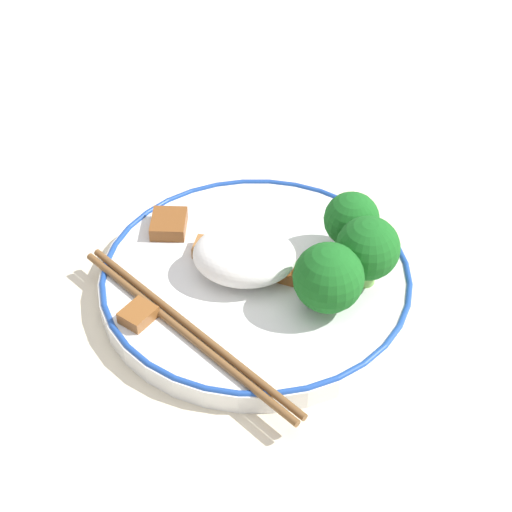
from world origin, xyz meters
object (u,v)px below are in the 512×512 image
plate (256,280)px  broccoli_back_center (368,248)px  broccoli_back_right (352,220)px  broccoli_back_left (328,278)px  chopsticks (187,329)px

plate → broccoli_back_center: broccoli_back_center is taller
broccoli_back_center → broccoli_back_right: size_ratio=1.08×
broccoli_back_left → broccoli_back_center: 0.04m
broccoli_back_left → broccoli_back_right: bearing=76.5°
plate → broccoli_back_center: 0.10m
broccoli_back_center → broccoli_back_right: 0.04m
plate → broccoli_back_right: bearing=26.0°
broccoli_back_right → chopsticks: broccoli_back_right is taller
broccoli_back_center → broccoli_back_right: (-0.01, 0.04, -0.00)m
plate → broccoli_back_left: bearing=-28.2°
plate → chopsticks: chopsticks is taller
broccoli_back_center → chopsticks: (-0.14, -0.07, -0.03)m
broccoli_back_left → broccoli_back_center: (0.03, 0.03, 0.00)m
broccoli_back_right → broccoli_back_center: bearing=-69.9°
broccoli_back_left → chopsticks: broccoli_back_left is taller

